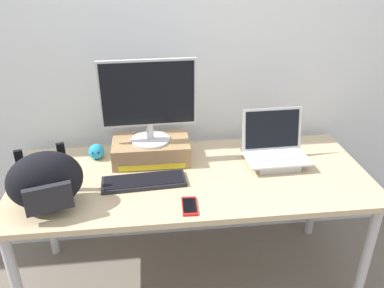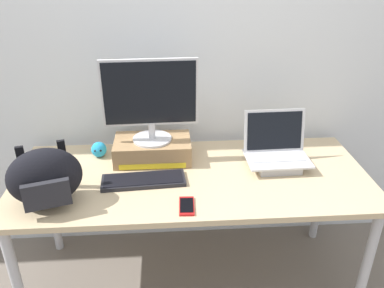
{
  "view_description": "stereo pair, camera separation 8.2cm",
  "coord_description": "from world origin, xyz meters",
  "px_view_note": "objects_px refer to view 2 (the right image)",
  "views": [
    {
      "loc": [
        -0.2,
        -1.73,
        1.79
      ],
      "look_at": [
        0.0,
        0.0,
        0.9
      ],
      "focal_mm": 36.78,
      "sensor_mm": 36.0,
      "label": 1
    },
    {
      "loc": [
        -0.12,
        -1.74,
        1.79
      ],
      "look_at": [
        0.0,
        0.0,
        0.9
      ],
      "focal_mm": 36.78,
      "sensor_mm": 36.0,
      "label": 2
    }
  ],
  "objects_px": {
    "coffee_mug": "(29,168)",
    "cell_phone": "(187,206)",
    "messenger_backpack": "(45,177)",
    "toner_box_yellow": "(153,149)",
    "desktop_monitor": "(150,100)",
    "external_keyboard": "(144,180)",
    "plush_toy": "(99,149)",
    "open_laptop": "(276,156)"
  },
  "relations": [
    {
      "from": "external_keyboard",
      "to": "plush_toy",
      "type": "bearing_deg",
      "value": 127.97
    },
    {
      "from": "coffee_mug",
      "to": "plush_toy",
      "type": "distance_m",
      "value": 0.38
    },
    {
      "from": "external_keyboard",
      "to": "open_laptop",
      "type": "bearing_deg",
      "value": 6.28
    },
    {
      "from": "desktop_monitor",
      "to": "open_laptop",
      "type": "xyz_separation_m",
      "value": [
        0.66,
        -0.12,
        -0.29
      ]
    },
    {
      "from": "open_laptop",
      "to": "external_keyboard",
      "type": "xyz_separation_m",
      "value": [
        -0.71,
        -0.12,
        -0.05
      ]
    },
    {
      "from": "desktop_monitor",
      "to": "cell_phone",
      "type": "bearing_deg",
      "value": -72.7
    },
    {
      "from": "desktop_monitor",
      "to": "plush_toy",
      "type": "relative_size",
      "value": 5.85
    },
    {
      "from": "desktop_monitor",
      "to": "messenger_backpack",
      "type": "xyz_separation_m",
      "value": [
        -0.47,
        -0.39,
        -0.21
      ]
    },
    {
      "from": "toner_box_yellow",
      "to": "coffee_mug",
      "type": "xyz_separation_m",
      "value": [
        -0.63,
        -0.15,
        -0.01
      ]
    },
    {
      "from": "open_laptop",
      "to": "coffee_mug",
      "type": "height_order",
      "value": "open_laptop"
    },
    {
      "from": "open_laptop",
      "to": "cell_phone",
      "type": "relative_size",
      "value": 2.38
    },
    {
      "from": "cell_phone",
      "to": "plush_toy",
      "type": "height_order",
      "value": "plush_toy"
    },
    {
      "from": "desktop_monitor",
      "to": "external_keyboard",
      "type": "relative_size",
      "value": 1.17
    },
    {
      "from": "toner_box_yellow",
      "to": "open_laptop",
      "type": "bearing_deg",
      "value": -10.1
    },
    {
      "from": "toner_box_yellow",
      "to": "desktop_monitor",
      "type": "bearing_deg",
      "value": -87.58
    },
    {
      "from": "toner_box_yellow",
      "to": "coffee_mug",
      "type": "bearing_deg",
      "value": -166.63
    },
    {
      "from": "coffee_mug",
      "to": "cell_phone",
      "type": "relative_size",
      "value": 0.91
    },
    {
      "from": "toner_box_yellow",
      "to": "desktop_monitor",
      "type": "relative_size",
      "value": 0.83
    },
    {
      "from": "coffee_mug",
      "to": "cell_phone",
      "type": "xyz_separation_m",
      "value": [
        0.79,
        -0.32,
        -0.04
      ]
    },
    {
      "from": "cell_phone",
      "to": "desktop_monitor",
      "type": "bearing_deg",
      "value": 111.43
    },
    {
      "from": "open_laptop",
      "to": "external_keyboard",
      "type": "bearing_deg",
      "value": -171.48
    },
    {
      "from": "external_keyboard",
      "to": "coffee_mug",
      "type": "height_order",
      "value": "coffee_mug"
    },
    {
      "from": "external_keyboard",
      "to": "messenger_backpack",
      "type": "height_order",
      "value": "messenger_backpack"
    },
    {
      "from": "cell_phone",
      "to": "plush_toy",
      "type": "xyz_separation_m",
      "value": [
        -0.46,
        0.52,
        0.04
      ]
    },
    {
      "from": "messenger_backpack",
      "to": "cell_phone",
      "type": "relative_size",
      "value": 2.6
    },
    {
      "from": "external_keyboard",
      "to": "plush_toy",
      "type": "relative_size",
      "value": 4.99
    },
    {
      "from": "open_laptop",
      "to": "plush_toy",
      "type": "distance_m",
      "value": 0.98
    },
    {
      "from": "external_keyboard",
      "to": "coffee_mug",
      "type": "xyz_separation_m",
      "value": [
        -0.58,
        0.09,
        0.04
      ]
    },
    {
      "from": "open_laptop",
      "to": "plush_toy",
      "type": "relative_size",
      "value": 3.96
    },
    {
      "from": "desktop_monitor",
      "to": "coffee_mug",
      "type": "xyz_separation_m",
      "value": [
        -0.63,
        -0.15,
        -0.3
      ]
    },
    {
      "from": "external_keyboard",
      "to": "messenger_backpack",
      "type": "xyz_separation_m",
      "value": [
        -0.43,
        -0.15,
        0.13
      ]
    },
    {
      "from": "open_laptop",
      "to": "coffee_mug",
      "type": "bearing_deg",
      "value": 179.88
    },
    {
      "from": "messenger_backpack",
      "to": "desktop_monitor",
      "type": "bearing_deg",
      "value": 22.94
    },
    {
      "from": "external_keyboard",
      "to": "messenger_backpack",
      "type": "distance_m",
      "value": 0.47
    },
    {
      "from": "coffee_mug",
      "to": "plush_toy",
      "type": "relative_size",
      "value": 1.51
    },
    {
      "from": "desktop_monitor",
      "to": "cell_phone",
      "type": "height_order",
      "value": "desktop_monitor"
    },
    {
      "from": "open_laptop",
      "to": "cell_phone",
      "type": "distance_m",
      "value": 0.61
    },
    {
      "from": "desktop_monitor",
      "to": "plush_toy",
      "type": "bearing_deg",
      "value": 169.07
    },
    {
      "from": "external_keyboard",
      "to": "coffee_mug",
      "type": "distance_m",
      "value": 0.59
    },
    {
      "from": "desktop_monitor",
      "to": "open_laptop",
      "type": "distance_m",
      "value": 0.73
    },
    {
      "from": "open_laptop",
      "to": "desktop_monitor",
      "type": "bearing_deg",
      "value": 168.51
    },
    {
      "from": "desktop_monitor",
      "to": "messenger_backpack",
      "type": "height_order",
      "value": "desktop_monitor"
    }
  ]
}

